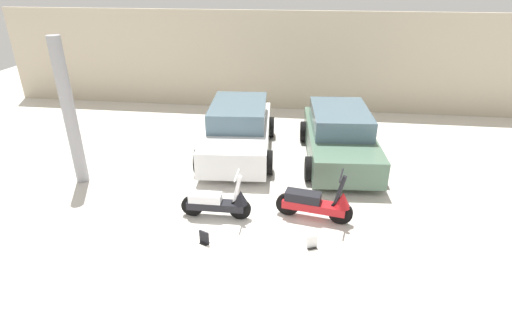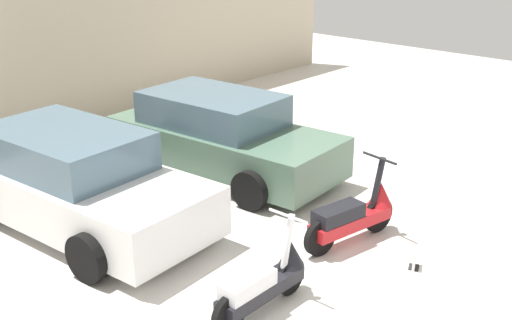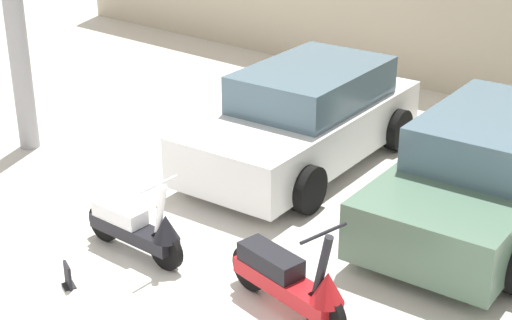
% 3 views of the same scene
% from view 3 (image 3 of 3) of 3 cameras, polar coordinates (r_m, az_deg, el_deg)
% --- Properties ---
extents(ground_plane, '(28.00, 28.00, 0.00)m').
position_cam_3_polar(ground_plane, '(7.92, -11.46, -10.66)').
color(ground_plane, silver).
extents(wall_back, '(19.60, 0.12, 3.34)m').
position_cam_3_polar(wall_back, '(13.53, 16.22, 11.01)').
color(wall_back, beige).
rests_on(wall_back, ground_plane).
extents(scooter_front_left, '(1.42, 0.51, 0.99)m').
position_cam_3_polar(scooter_front_left, '(8.58, -8.63, -4.84)').
color(scooter_front_left, black).
rests_on(scooter_front_left, ground_plane).
extents(scooter_front_right, '(1.53, 0.61, 1.08)m').
position_cam_3_polar(scooter_front_right, '(7.51, 2.56, -8.73)').
color(scooter_front_right, black).
rests_on(scooter_front_right, ground_plane).
extents(car_rear_left, '(2.13, 4.04, 1.33)m').
position_cam_3_polar(car_rear_left, '(10.75, 3.60, 3.05)').
color(car_rear_left, white).
rests_on(car_rear_left, ground_plane).
extents(car_rear_center, '(2.10, 3.98, 1.31)m').
position_cam_3_polar(car_rear_center, '(9.47, 16.41, -0.89)').
color(car_rear_center, '#51705B').
rests_on(car_rear_center, ground_plane).
extents(placard_near_left_scooter, '(0.20, 0.17, 0.26)m').
position_cam_3_polar(placard_near_left_scooter, '(8.28, -13.52, -8.26)').
color(placard_near_left_scooter, black).
rests_on(placard_near_left_scooter, ground_plane).
extents(support_column_side, '(0.28, 0.28, 3.34)m').
position_cam_3_polar(support_column_side, '(11.41, -17.02, 8.72)').
color(support_column_side, '#99999E').
rests_on(support_column_side, ground_plane).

